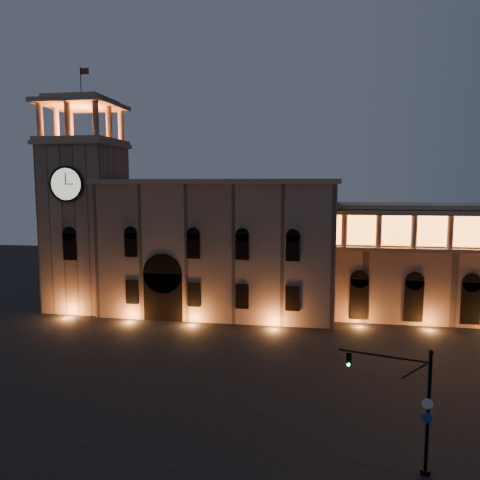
{
  "coord_description": "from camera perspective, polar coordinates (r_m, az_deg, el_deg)",
  "views": [
    {
      "loc": [
        10.8,
        -38.55,
        16.88
      ],
      "look_at": [
        1.73,
        16.0,
        10.36
      ],
      "focal_mm": 35.0,
      "sensor_mm": 36.0,
      "label": 1
    }
  ],
  "objects": [
    {
      "name": "government_building",
      "position": [
        62.37,
        -2.55,
        -0.76
      ],
      "size": [
        30.8,
        12.8,
        17.6
      ],
      "color": "#8D6F5C",
      "rests_on": "ground"
    },
    {
      "name": "traffic_light",
      "position": [
        30.73,
        20.14,
        -18.53
      ],
      "size": [
        5.36,
        1.72,
        7.58
      ],
      "rotation": [
        0.0,
        0.0,
        -0.26
      ],
      "color": "black",
      "rests_on": "ground"
    },
    {
      "name": "ground",
      "position": [
        43.45,
        -5.95,
        -16.18
      ],
      "size": [
        160.0,
        160.0,
        0.0
      ],
      "primitive_type": "plane",
      "color": "black",
      "rests_on": "ground"
    },
    {
      "name": "clock_tower",
      "position": [
        67.4,
        -18.27,
        2.66
      ],
      "size": [
        9.8,
        9.8,
        32.4
      ],
      "color": "#8D6F5C",
      "rests_on": "ground"
    }
  ]
}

